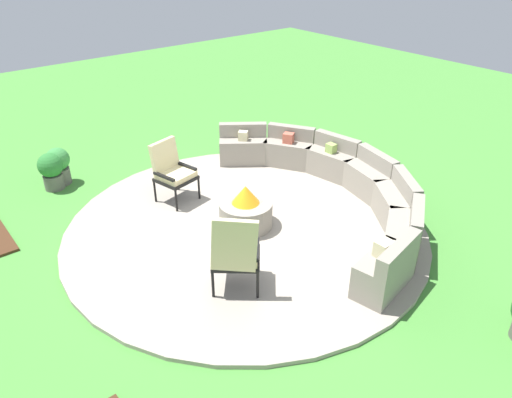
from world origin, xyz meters
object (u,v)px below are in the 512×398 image
(lounge_chair_front_right, at_px, (235,252))
(potted_plant_1, at_px, (59,164))
(fire_pit, at_px, (246,211))
(potted_plant_2, at_px, (51,170))
(lounge_chair_front_left, at_px, (172,170))
(curved_stone_bench, at_px, (338,185))

(lounge_chair_front_right, distance_m, potted_plant_1, 4.44)
(fire_pit, distance_m, potted_plant_2, 3.66)
(lounge_chair_front_left, height_order, potted_plant_1, lounge_chair_front_left)
(fire_pit, relative_size, curved_stone_bench, 0.17)
(lounge_chair_front_left, xyz_separation_m, potted_plant_2, (-1.76, -1.40, -0.23))
(curved_stone_bench, bearing_deg, potted_plant_1, -138.10)
(fire_pit, distance_m, curved_stone_bench, 1.68)
(fire_pit, bearing_deg, lounge_chair_front_right, -42.78)
(fire_pit, relative_size, lounge_chair_front_left, 0.80)
(fire_pit, xyz_separation_m, potted_plant_2, (-3.18, -1.83, 0.05))
(lounge_chair_front_right, xyz_separation_m, potted_plant_1, (-4.38, -0.64, -0.25))
(curved_stone_bench, height_order, lounge_chair_front_right, lounge_chair_front_right)
(lounge_chair_front_left, distance_m, potted_plant_1, 2.25)
(potted_plant_1, distance_m, potted_plant_2, 0.21)
(lounge_chair_front_right, bearing_deg, lounge_chair_front_left, 117.27)
(curved_stone_bench, xyz_separation_m, potted_plant_2, (-3.55, -3.46, 0.00))
(curved_stone_bench, relative_size, lounge_chair_front_left, 4.77)
(lounge_chair_front_right, bearing_deg, curved_stone_bench, 55.58)
(lounge_chair_front_left, xyz_separation_m, lounge_chair_front_right, (2.51, -0.59, 0.03))
(curved_stone_bench, distance_m, lounge_chair_front_left, 2.74)
(curved_stone_bench, height_order, lounge_chair_front_left, lounge_chair_front_left)
(potted_plant_2, bearing_deg, lounge_chair_front_right, 10.81)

